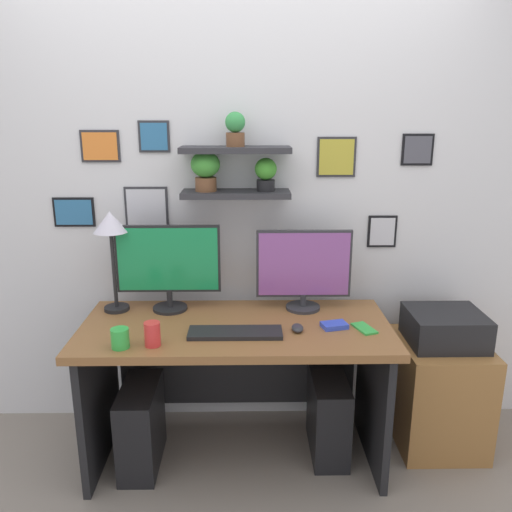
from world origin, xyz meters
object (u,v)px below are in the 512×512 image
object	(u,v)px
computer_tower_right	(328,415)
keyboard	(235,333)
computer_mouse	(297,328)
monitor_left	(168,264)
printer	(445,328)
coffee_mug	(120,338)
scissors_tray	(334,325)
cell_phone	(364,328)
desk	(236,359)
drawer_cabinet	(438,392)
desk_lamp	(111,233)
computer_tower_left	(141,426)
monitor_right	(304,268)
water_cup	(152,334)

from	to	relation	value
computer_tower_right	keyboard	bearing A→B (deg)	-162.15
computer_mouse	monitor_left	bearing A→B (deg)	155.50
computer_mouse	printer	bearing A→B (deg)	14.64
coffee_mug	scissors_tray	bearing A→B (deg)	11.75
cell_phone	desk	bearing A→B (deg)	150.44
desk	scissors_tray	bearing A→B (deg)	-11.20
desk	drawer_cabinet	world-z (taller)	desk
computer_tower_right	monitor_left	bearing A→B (deg)	167.91
desk_lamp	scissors_tray	size ratio (longest dim) A/B	4.40
keyboard	scissors_tray	bearing A→B (deg)	8.84
computer_mouse	printer	xyz separation A→B (m)	(0.79, 0.21, -0.09)
computer_mouse	scissors_tray	world-z (taller)	computer_mouse
desk_lamp	computer_tower_right	world-z (taller)	desk_lamp
desk	cell_phone	size ratio (longest dim) A/B	10.85
cell_phone	drawer_cabinet	world-z (taller)	cell_phone
monitor_left	desk_lamp	distance (m)	0.33
desk_lamp	monitor_left	bearing A→B (deg)	2.30
coffee_mug	printer	distance (m)	1.64
computer_tower_left	monitor_left	bearing A→B (deg)	62.88
desk	monitor_right	size ratio (longest dim) A/B	3.07
coffee_mug	cell_phone	bearing A→B (deg)	9.19
keyboard	desk_lamp	world-z (taller)	desk_lamp
monitor_left	cell_phone	size ratio (longest dim) A/B	3.84
keyboard	computer_mouse	world-z (taller)	computer_mouse
monitor_left	desk_lamp	world-z (taller)	desk_lamp
desk_lamp	water_cup	bearing A→B (deg)	-58.38
monitor_left	keyboard	bearing A→B (deg)	-43.54
desk	cell_phone	world-z (taller)	cell_phone
coffee_mug	drawer_cabinet	size ratio (longest dim) A/B	0.15
keyboard	coffee_mug	distance (m)	0.52
cell_phone	scissors_tray	bearing A→B (deg)	152.06
computer_tower_right	printer	bearing A→B (deg)	8.49
desk	coffee_mug	xyz separation A→B (m)	(-0.50, -0.30, 0.26)
keyboard	water_cup	xyz separation A→B (m)	(-0.36, -0.11, 0.05)
drawer_cabinet	computer_tower_left	world-z (taller)	drawer_cabinet
printer	computer_tower_right	distance (m)	0.76
drawer_cabinet	computer_tower_right	bearing A→B (deg)	-171.51
monitor_right	computer_tower_left	size ratio (longest dim) A/B	1.14
drawer_cabinet	computer_tower_left	size ratio (longest dim) A/B	1.35
cell_phone	coffee_mug	distance (m)	1.14
water_cup	desk_lamp	bearing A→B (deg)	121.62
scissors_tray	computer_tower_right	bearing A→B (deg)	87.59
monitor_left	computer_tower_right	xyz separation A→B (m)	(0.83, -0.18, -0.78)
computer_mouse	water_cup	bearing A→B (deg)	-167.42
cell_phone	drawer_cabinet	bearing A→B (deg)	3.60
desk	monitor_left	distance (m)	0.60
monitor_right	cell_phone	xyz separation A→B (m)	(0.27, -0.28, -0.22)
drawer_cabinet	printer	size ratio (longest dim) A/B	1.54
keyboard	coffee_mug	world-z (taller)	coffee_mug
monitor_left	cell_phone	xyz separation A→B (m)	(0.97, -0.28, -0.24)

